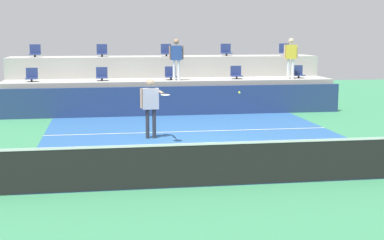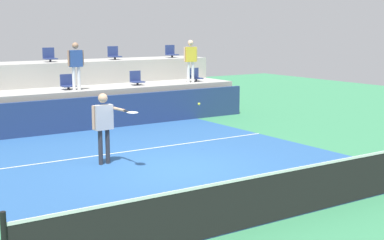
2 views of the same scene
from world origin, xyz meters
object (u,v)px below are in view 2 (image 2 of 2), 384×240
at_px(stadium_chair_lower_right, 136,79).
at_px(tennis_ball, 199,104).
at_px(stadium_chair_upper_right, 114,54).
at_px(stadium_chair_lower_center, 67,83).
at_px(tennis_player, 104,121).
at_px(spectator_in_grey, 76,62).
at_px(spectator_in_white, 191,57).
at_px(stadium_chair_lower_far_right, 195,76).
at_px(stadium_chair_upper_center, 49,56).
at_px(stadium_chair_upper_far_right, 171,52).

xyz_separation_m(stadium_chair_lower_right, tennis_ball, (-1.40, -6.15, -0.11)).
bearing_deg(stadium_chair_lower_right, stadium_chair_upper_right, 90.83).
height_order(stadium_chair_lower_center, tennis_player, tennis_player).
height_order(spectator_in_grey, tennis_ball, spectator_in_grey).
distance_m(stadium_chair_lower_right, spectator_in_white, 2.31).
relative_size(stadium_chair_lower_right, stadium_chair_lower_far_right, 1.00).
bearing_deg(stadium_chair_upper_right, spectator_in_grey, -138.45).
xyz_separation_m(tennis_player, tennis_ball, (2.57, -0.36, 0.26)).
bearing_deg(spectator_in_white, spectator_in_grey, 180.00).
xyz_separation_m(stadium_chair_upper_center, spectator_in_grey, (0.14, -2.18, -0.10)).
xyz_separation_m(stadium_chair_lower_center, tennis_player, (-1.30, -5.79, -0.37)).
bearing_deg(tennis_ball, stadium_chair_lower_center, 101.70).
distance_m(spectator_in_grey, tennis_ball, 5.93).
distance_m(stadium_chair_upper_right, spectator_in_white, 3.08).
distance_m(stadium_chair_lower_far_right, spectator_in_white, 0.97).
bearing_deg(stadium_chair_lower_far_right, tennis_ball, -123.07).
bearing_deg(stadium_chair_upper_right, stadium_chair_lower_right, -89.17).
bearing_deg(stadium_chair_lower_center, stadium_chair_lower_far_right, 0.00).
distance_m(stadium_chair_lower_right, stadium_chair_upper_right, 1.99).
height_order(stadium_chair_lower_far_right, tennis_player, tennis_player).
xyz_separation_m(stadium_chair_lower_center, stadium_chair_upper_right, (2.64, 1.80, 0.85)).
relative_size(tennis_player, spectator_in_grey, 1.10).
bearing_deg(spectator_in_grey, stadium_chair_lower_center, 114.90).
distance_m(stadium_chair_upper_center, tennis_player, 7.80).
relative_size(stadium_chair_lower_center, stadium_chair_upper_center, 1.00).
height_order(spectator_in_grey, spectator_in_white, spectator_in_white).
distance_m(stadium_chair_upper_right, spectator_in_grey, 3.29).
bearing_deg(stadium_chair_lower_right, spectator_in_white, -10.14).
distance_m(stadium_chair_lower_center, stadium_chair_upper_right, 3.31).
bearing_deg(stadium_chair_upper_far_right, stadium_chair_upper_center, 180.00).
bearing_deg(stadium_chair_lower_far_right, tennis_player, -138.63).
bearing_deg(spectator_in_white, stadium_chair_upper_far_right, 78.11).
relative_size(stadium_chair_lower_center, stadium_chair_upper_right, 1.00).
distance_m(stadium_chair_lower_far_right, tennis_ball, 7.34).
relative_size(spectator_in_grey, tennis_ball, 23.67).
height_order(stadium_chair_upper_right, tennis_ball, stadium_chair_upper_right).
distance_m(tennis_player, tennis_ball, 2.61).
distance_m(stadium_chair_lower_center, spectator_in_grey, 0.86).
xyz_separation_m(stadium_chair_upper_far_right, spectator_in_grey, (-5.10, -2.18, -0.10)).
xyz_separation_m(stadium_chair_lower_far_right, tennis_player, (-6.57, -5.79, -0.37)).
bearing_deg(spectator_in_white, stadium_chair_lower_right, 169.86).
xyz_separation_m(tennis_player, spectator_in_grey, (1.48, 5.41, 1.12)).
height_order(spectator_in_white, tennis_ball, spectator_in_white).
height_order(stadium_chair_lower_center, stadium_chair_lower_right, same).
relative_size(stadium_chair_upper_center, stadium_chair_upper_far_right, 1.00).
xyz_separation_m(stadium_chair_lower_right, spectator_in_grey, (-2.49, -0.38, 0.75)).
distance_m(stadium_chair_upper_right, tennis_ball, 8.12).
distance_m(stadium_chair_upper_far_right, tennis_ball, 8.95).
relative_size(stadium_chair_lower_far_right, tennis_ball, 7.65).
relative_size(stadium_chair_lower_right, spectator_in_white, 0.32).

